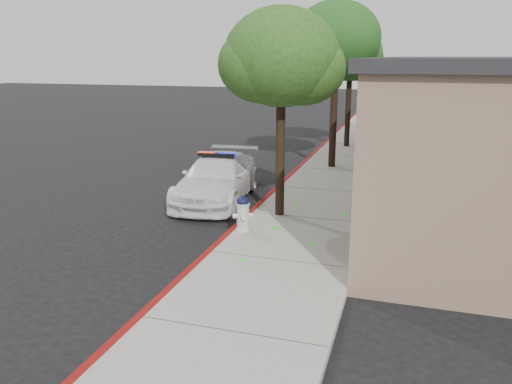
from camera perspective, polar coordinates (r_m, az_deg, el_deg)
The scene contains 9 objects.
ground at distance 11.30m, azimuth -5.59°, elevation -7.29°, with size 120.00×120.00×0.00m, color black.
sidewalk at distance 13.54m, azimuth 5.60°, elevation -3.14°, with size 3.20×60.00×0.15m, color gray.
red_curb at distance 13.91m, azimuth -0.63°, elevation -2.55°, with size 0.14×60.00×0.16m, color maroon.
clapboard_building at distance 18.93m, azimuth 25.04°, elevation 7.10°, with size 7.30×20.89×4.24m.
police_car at distance 15.49m, azimuth -4.36°, elevation 1.56°, with size 2.34×4.84×1.48m.
fire_hydrant at distance 12.30m, azimuth -1.48°, elevation -2.42°, with size 0.50×0.44×0.88m.
street_tree_near at distance 13.09m, azimuth 2.89°, elevation 14.38°, with size 3.16×2.92×5.34m.
street_tree_mid at distance 19.50m, azimuth 9.01°, elevation 16.24°, with size 3.20×3.34×6.10m.
street_tree_far at distance 24.16m, azimuth 10.65°, elevation 14.70°, with size 2.92×2.99×5.45m.
Camera 1 is at (4.10, -9.63, 4.28)m, focal length 35.66 mm.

